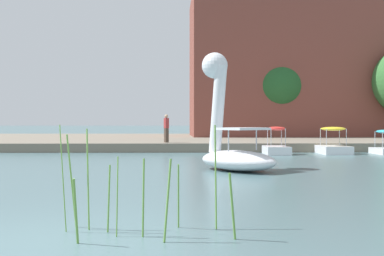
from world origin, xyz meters
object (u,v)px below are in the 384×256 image
pedal_boat_red (276,146)px  pedal_boat_yellow (333,145)px  person_on_path (166,128)px  tree_broadleaf_behind_dock (278,87)px  swan_boat (231,136)px

pedal_boat_red → pedal_boat_yellow: (3.04, 0.33, 0.01)m
pedal_boat_yellow → person_on_path: 9.16m
pedal_boat_red → tree_broadleaf_behind_dock: bearing=78.2°
pedal_boat_yellow → tree_broadleaf_behind_dock: (-0.18, 13.38, 4.07)m
swan_boat → person_on_path: (-2.62, 10.65, 0.16)m
swan_boat → pedal_boat_red: size_ratio=2.07×
person_on_path → pedal_boat_yellow: bearing=-15.0°
tree_broadleaf_behind_dock → person_on_path: 14.36m
pedal_boat_yellow → tree_broadleaf_behind_dock: bearing=90.8°
pedal_boat_red → pedal_boat_yellow: pedal_boat_red is taller
pedal_boat_red → swan_boat: bearing=-111.5°
swan_boat → person_on_path: 10.96m
pedal_boat_red → person_on_path: person_on_path is taller
pedal_boat_red → pedal_boat_yellow: bearing=6.2°
swan_boat → pedal_boat_red: (3.14, 7.96, -0.74)m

